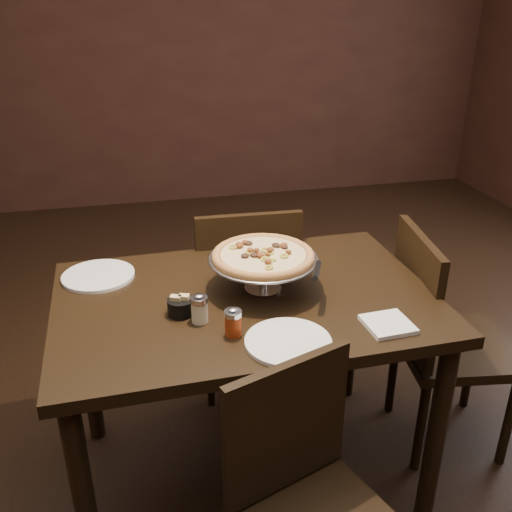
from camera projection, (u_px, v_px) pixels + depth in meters
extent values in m
cube|color=black|center=(256.00, 479.00, 2.34)|extent=(6.00, 7.00, 0.02)
cube|color=black|center=(162.00, 43.00, 4.84)|extent=(6.00, 0.02, 2.80)
cube|color=black|center=(246.00, 301.00, 2.02)|extent=(1.34, 0.91, 0.04)
cylinder|color=black|center=(85.00, 503.00, 1.73)|extent=(0.07, 0.07, 0.78)
cylinder|color=black|center=(436.00, 434.00, 2.00)|extent=(0.07, 0.07, 0.78)
cylinder|color=black|center=(87.00, 362.00, 2.39)|extent=(0.07, 0.07, 0.78)
cylinder|color=black|center=(352.00, 324.00, 2.66)|extent=(0.07, 0.07, 0.78)
cylinder|color=#BABAC1|center=(263.00, 288.00, 2.06)|extent=(0.13, 0.13, 0.01)
cylinder|color=#BABAC1|center=(263.00, 274.00, 2.03)|extent=(0.03, 0.03, 0.11)
cylinder|color=#BABAC1|center=(263.00, 260.00, 2.01)|extent=(0.10, 0.10, 0.01)
cylinder|color=gray|center=(263.00, 259.00, 2.01)|extent=(0.38, 0.38, 0.01)
torus|color=gray|center=(263.00, 259.00, 2.01)|extent=(0.39, 0.39, 0.01)
cylinder|color=#95602C|center=(263.00, 257.00, 2.00)|extent=(0.35, 0.35, 0.01)
torus|color=#95602C|center=(263.00, 256.00, 2.00)|extent=(0.36, 0.36, 0.03)
cylinder|color=tan|center=(263.00, 254.00, 2.00)|extent=(0.30, 0.30, 0.01)
cylinder|color=beige|center=(200.00, 312.00, 1.84)|extent=(0.05, 0.05, 0.07)
cylinder|color=#BABAC1|center=(199.00, 300.00, 1.82)|extent=(0.06, 0.06, 0.02)
ellipsoid|color=#BABAC1|center=(199.00, 296.00, 1.82)|extent=(0.03, 0.03, 0.01)
cylinder|color=maroon|center=(233.00, 325.00, 1.77)|extent=(0.05, 0.05, 0.07)
cylinder|color=#BABAC1|center=(233.00, 313.00, 1.75)|extent=(0.06, 0.06, 0.02)
ellipsoid|color=#BABAC1|center=(233.00, 310.00, 1.75)|extent=(0.03, 0.03, 0.01)
cylinder|color=black|center=(181.00, 307.00, 1.89)|extent=(0.09, 0.09, 0.06)
cube|color=tan|center=(176.00, 304.00, 1.88)|extent=(0.04, 0.04, 0.06)
cube|color=tan|center=(184.00, 303.00, 1.89)|extent=(0.04, 0.04, 0.06)
cube|color=white|center=(388.00, 324.00, 1.83)|extent=(0.15, 0.15, 0.02)
cylinder|color=white|center=(98.00, 276.00, 2.14)|extent=(0.27, 0.27, 0.01)
cylinder|color=white|center=(288.00, 342.00, 1.74)|extent=(0.27, 0.27, 0.01)
cone|color=#BABAC1|center=(317.00, 272.00, 1.90)|extent=(0.16, 0.16, 0.00)
cylinder|color=black|center=(317.00, 271.00, 1.90)|extent=(0.07, 0.13, 0.02)
cube|color=black|center=(242.00, 298.00, 2.74)|extent=(0.47, 0.47, 0.04)
cube|color=black|center=(249.00, 266.00, 2.45)|extent=(0.45, 0.05, 0.47)
cylinder|color=black|center=(271.00, 318.00, 3.04)|extent=(0.04, 0.04, 0.44)
cylinder|color=black|center=(202.00, 325.00, 2.98)|extent=(0.04, 0.04, 0.44)
cylinder|color=black|center=(287.00, 358.00, 2.71)|extent=(0.04, 0.04, 0.44)
cylinder|color=black|center=(210.00, 366.00, 2.65)|extent=(0.04, 0.04, 0.44)
cube|color=black|center=(287.00, 426.00, 1.64)|extent=(0.40, 0.17, 0.44)
cube|color=black|center=(456.00, 347.00, 2.36)|extent=(0.51, 0.51, 0.04)
cube|color=black|center=(415.00, 292.00, 2.23)|extent=(0.10, 0.45, 0.48)
cylinder|color=black|center=(509.00, 421.00, 2.32)|extent=(0.04, 0.04, 0.44)
cylinder|color=black|center=(470.00, 367.00, 2.65)|extent=(0.04, 0.04, 0.44)
cylinder|color=black|center=(421.00, 426.00, 2.29)|extent=(0.04, 0.04, 0.44)
cylinder|color=black|center=(393.00, 371.00, 2.62)|extent=(0.04, 0.04, 0.44)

